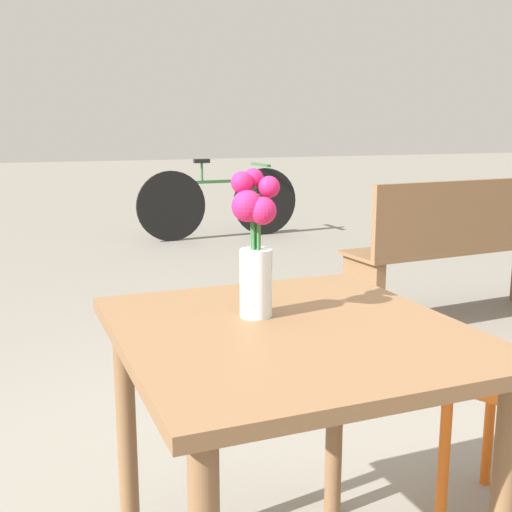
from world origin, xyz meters
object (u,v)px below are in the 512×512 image
(table_front, at_px, (290,378))
(bench_middle, at_px, (466,247))
(flower_vase, at_px, (255,250))
(bicycle, at_px, (220,202))

(table_front, height_order, bench_middle, bench_middle)
(table_front, height_order, flower_vase, flower_vase)
(flower_vase, height_order, bench_middle, flower_vase)
(table_front, height_order, bicycle, bicycle)
(table_front, bearing_deg, bench_middle, 42.08)
(bench_middle, relative_size, bicycle, 0.85)
(flower_vase, distance_m, bench_middle, 2.61)
(table_front, xyz_separation_m, flower_vase, (-0.04, 0.09, 0.27))
(bicycle, bearing_deg, bench_middle, -82.95)
(flower_vase, height_order, bicycle, flower_vase)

